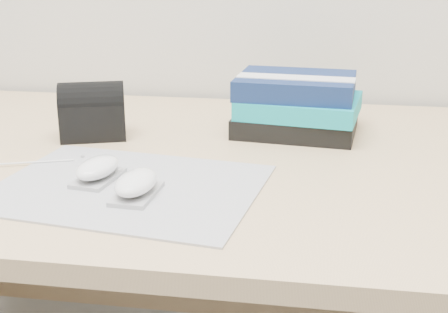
% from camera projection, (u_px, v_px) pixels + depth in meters
% --- Properties ---
extents(desk, '(1.60, 0.80, 0.73)m').
position_uv_depth(desk, '(262.00, 264.00, 1.18)').
color(desk, tan).
rests_on(desk, ground).
extents(mousepad, '(0.41, 0.34, 0.00)m').
position_uv_depth(mousepad, '(127.00, 187.00, 0.91)').
color(mousepad, gray).
rests_on(mousepad, desk).
extents(mouse_rear, '(0.06, 0.10, 0.04)m').
position_uv_depth(mouse_rear, '(98.00, 169.00, 0.93)').
color(mouse_rear, '#A3A3A6').
rests_on(mouse_rear, mousepad).
extents(mouse_front, '(0.06, 0.10, 0.04)m').
position_uv_depth(mouse_front, '(136.00, 184.00, 0.87)').
color(mouse_front, '#A3A3A5').
rests_on(mouse_front, mousepad).
extents(book_stack, '(0.24, 0.20, 0.11)m').
position_uv_depth(book_stack, '(297.00, 105.00, 1.16)').
color(book_stack, black).
rests_on(book_stack, desk).
extents(pouch, '(0.14, 0.11, 0.10)m').
position_uv_depth(pouch, '(92.00, 111.00, 1.13)').
color(pouch, black).
rests_on(pouch, desk).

